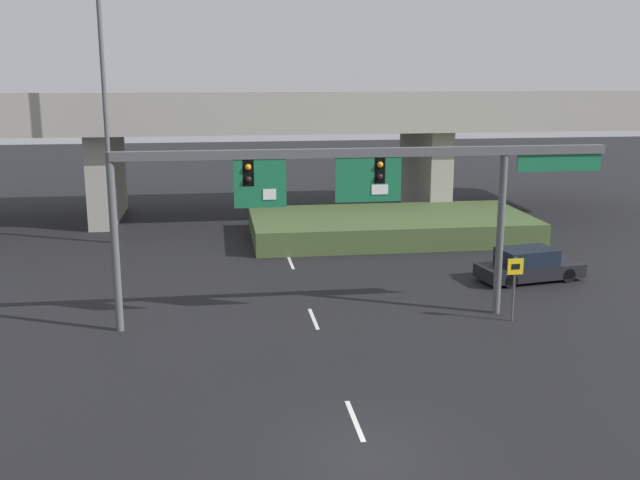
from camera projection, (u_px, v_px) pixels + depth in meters
ground_plane at (367, 450)px, 18.46m from camera, size 160.00×160.00×0.00m
lane_markings at (301, 287)px, 32.14m from camera, size 0.14×27.56×0.01m
signal_gantry at (350, 181)px, 26.81m from camera, size 18.09×0.44×6.41m
speed_limit_sign at (514, 280)px, 27.50m from camera, size 0.60×0.11×2.46m
highway_light_pole_near at (105, 101)px, 38.66m from camera, size 0.70×0.36×14.28m
overpass_bridge at (270, 124)px, 46.78m from camera, size 47.53×9.87×7.90m
grass_embankment at (390, 226)px, 41.57m from camera, size 15.33×7.54×1.24m
parked_sedan_near_right at (529, 266)px, 33.05m from camera, size 4.87×2.52×1.45m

